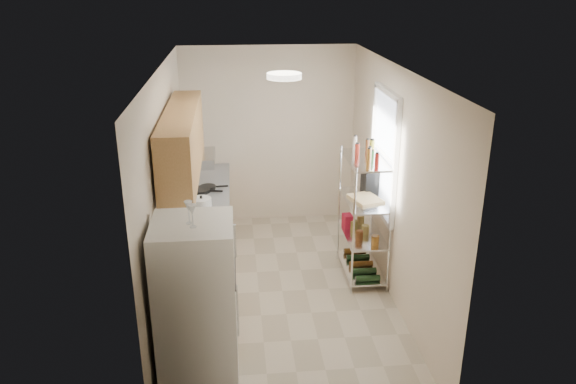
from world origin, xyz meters
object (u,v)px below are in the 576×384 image
at_px(cutting_board, 365,199).
at_px(rice_cooker, 202,206).
at_px(espresso_machine, 370,178).
at_px(refrigerator, 197,309).
at_px(frying_pan_large, 200,191).

bearing_deg(cutting_board, rice_cooker, 179.00).
bearing_deg(espresso_machine, rice_cooker, -174.15).
xyz_separation_m(rice_cooker, cutting_board, (1.92, -0.03, 0.03)).
bearing_deg(refrigerator, rice_cooker, 91.13).
relative_size(frying_pan_large, espresso_machine, 0.87).
bearing_deg(frying_pan_large, cutting_board, -9.45).
height_order(cutting_board, espresso_machine, espresso_machine).
xyz_separation_m(cutting_board, espresso_machine, (0.12, 0.32, 0.14)).
height_order(refrigerator, rice_cooker, refrigerator).
distance_m(refrigerator, frying_pan_large, 2.60).
relative_size(refrigerator, frying_pan_large, 6.15).
distance_m(frying_pan_large, espresso_machine, 2.16).
relative_size(refrigerator, espresso_machine, 5.38).
bearing_deg(rice_cooker, cutting_board, -1.00).
bearing_deg(cutting_board, refrigerator, -135.39).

